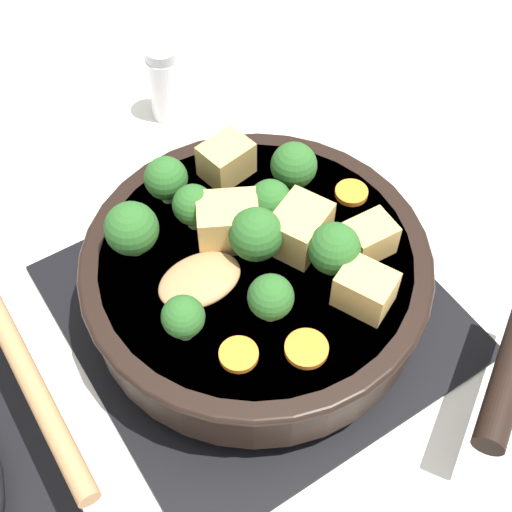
# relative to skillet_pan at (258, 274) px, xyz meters

# --- Properties ---
(ground_plane) EXTENTS (2.40, 2.40, 0.00)m
(ground_plane) POSITION_rel_skillet_pan_xyz_m (0.00, 0.00, -0.06)
(ground_plane) COLOR silver
(front_burner_grate) EXTENTS (0.31, 0.31, 0.03)m
(front_burner_grate) POSITION_rel_skillet_pan_xyz_m (0.00, 0.00, -0.05)
(front_burner_grate) COLOR black
(front_burner_grate) RESTS_ON ground_plane
(skillet_pan) EXTENTS (0.37, 0.32, 0.06)m
(skillet_pan) POSITION_rel_skillet_pan_xyz_m (0.00, 0.00, 0.00)
(skillet_pan) COLOR black
(skillet_pan) RESTS_ON front_burner_grate
(wooden_spoon) EXTENTS (0.22, 0.19, 0.02)m
(wooden_spoon) POSITION_rel_skillet_pan_xyz_m (0.00, 0.13, 0.03)
(wooden_spoon) COLOR #A87A4C
(wooden_spoon) RESTS_ON skillet_pan
(tofu_cube_center_large) EXTENTS (0.06, 0.06, 0.04)m
(tofu_cube_center_large) POSITION_rel_skillet_pan_xyz_m (0.03, 0.01, 0.04)
(tofu_cube_center_large) COLOR tan
(tofu_cube_center_large) RESTS_ON skillet_pan
(tofu_cube_near_handle) EXTENTS (0.05, 0.06, 0.04)m
(tofu_cube_near_handle) POSITION_rel_skillet_pan_xyz_m (-0.01, -0.04, 0.04)
(tofu_cube_near_handle) COLOR tan
(tofu_cube_near_handle) RESTS_ON skillet_pan
(tofu_cube_east_chunk) EXTENTS (0.04, 0.05, 0.03)m
(tofu_cube_east_chunk) POSITION_rel_skillet_pan_xyz_m (0.09, -0.03, 0.04)
(tofu_cube_east_chunk) COLOR tan
(tofu_cube_east_chunk) RESTS_ON skillet_pan
(tofu_cube_west_chunk) EXTENTS (0.05, 0.05, 0.03)m
(tofu_cube_west_chunk) POSITION_rel_skillet_pan_xyz_m (-0.08, -0.04, 0.04)
(tofu_cube_west_chunk) COLOR tan
(tofu_cube_west_chunk) RESTS_ON skillet_pan
(tofu_cube_back_piece) EXTENTS (0.03, 0.04, 0.03)m
(tofu_cube_back_piece) POSITION_rel_skillet_pan_xyz_m (-0.04, -0.08, 0.04)
(tofu_cube_back_piece) COLOR tan
(tofu_cube_back_piece) RESTS_ON skillet_pan
(broccoli_floret_near_spoon) EXTENTS (0.03, 0.03, 0.04)m
(broccoli_floret_near_spoon) POSITION_rel_skillet_pan_xyz_m (0.06, 0.03, 0.05)
(broccoli_floret_near_spoon) COLOR #709956
(broccoli_floret_near_spoon) RESTS_ON skillet_pan
(broccoli_floret_center_top) EXTENTS (0.04, 0.04, 0.04)m
(broccoli_floret_center_top) POSITION_rel_skillet_pan_xyz_m (0.09, 0.03, 0.05)
(broccoli_floret_center_top) COLOR #709956
(broccoli_floret_center_top) RESTS_ON skillet_pan
(broccoli_floret_east_rim) EXTENTS (0.03, 0.03, 0.04)m
(broccoli_floret_east_rim) POSITION_rel_skillet_pan_xyz_m (-0.03, 0.08, 0.05)
(broccoli_floret_east_rim) COLOR #709956
(broccoli_floret_east_rim) RESTS_ON skillet_pan
(broccoli_floret_west_rim) EXTENTS (0.03, 0.03, 0.04)m
(broccoli_floret_west_rim) POSITION_rel_skillet_pan_xyz_m (-0.05, 0.02, 0.05)
(broccoli_floret_west_rim) COLOR #709956
(broccoli_floret_west_rim) RESTS_ON skillet_pan
(broccoli_floret_north_edge) EXTENTS (0.04, 0.04, 0.05)m
(broccoli_floret_north_edge) POSITION_rel_skillet_pan_xyz_m (-0.04, -0.04, 0.05)
(broccoli_floret_north_edge) COLOR #709956
(broccoli_floret_north_edge) RESTS_ON skillet_pan
(broccoli_floret_south_cluster) EXTENTS (0.04, 0.04, 0.05)m
(broccoli_floret_south_cluster) POSITION_rel_skillet_pan_xyz_m (0.05, -0.07, 0.05)
(broccoli_floret_south_cluster) COLOR #709956
(broccoli_floret_south_cluster) RESTS_ON skillet_pan
(broccoli_floret_mid_floret) EXTENTS (0.04, 0.04, 0.05)m
(broccoli_floret_mid_floret) POSITION_rel_skillet_pan_xyz_m (0.06, 0.08, 0.05)
(broccoli_floret_mid_floret) COLOR #709956
(broccoli_floret_mid_floret) RESTS_ON skillet_pan
(broccoli_floret_small_inner) EXTENTS (0.04, 0.04, 0.04)m
(broccoli_floret_small_inner) POSITION_rel_skillet_pan_xyz_m (0.03, -0.03, 0.05)
(broccoli_floret_small_inner) COLOR #709956
(broccoli_floret_small_inner) RESTS_ON skillet_pan
(broccoli_floret_tall_stem) EXTENTS (0.04, 0.04, 0.05)m
(broccoli_floret_tall_stem) POSITION_rel_skillet_pan_xyz_m (-0.00, 0.00, 0.05)
(broccoli_floret_tall_stem) COLOR #709956
(broccoli_floret_tall_stem) RESTS_ON skillet_pan
(carrot_slice_orange_thin) EXTENTS (0.03, 0.03, 0.01)m
(carrot_slice_orange_thin) POSITION_rel_skillet_pan_xyz_m (-0.07, 0.06, 0.03)
(carrot_slice_orange_thin) COLOR orange
(carrot_slice_orange_thin) RESTS_ON skillet_pan
(carrot_slice_near_center) EXTENTS (0.03, 0.03, 0.01)m
(carrot_slice_near_center) POSITION_rel_skillet_pan_xyz_m (-0.09, 0.02, 0.03)
(carrot_slice_near_center) COLOR orange
(carrot_slice_near_center) RESTS_ON skillet_pan
(carrot_slice_edge_slice) EXTENTS (0.03, 0.03, 0.01)m
(carrot_slice_edge_slice) POSITION_rel_skillet_pan_xyz_m (0.01, -0.10, 0.03)
(carrot_slice_edge_slice) COLOR orange
(carrot_slice_edge_slice) RESTS_ON skillet_pan
(salt_shaker) EXTENTS (0.04, 0.04, 0.09)m
(salt_shaker) POSITION_rel_skillet_pan_xyz_m (0.27, -0.06, -0.01)
(salt_shaker) COLOR white
(salt_shaker) RESTS_ON ground_plane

